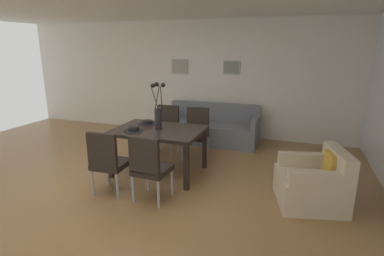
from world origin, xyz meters
The scene contains 16 objects.
ground_plane centered at (0.00, 0.00, 0.00)m, with size 9.00×9.00×0.00m, color olive.
back_wall_panel centered at (0.00, 3.25, 1.30)m, with size 9.00×0.10×2.60m, color white.
dining_table centered at (0.26, 0.72, 0.66)m, with size 1.40×1.00×0.74m.
dining_chair_near_left centered at (-0.07, -0.21, 0.51)m, with size 0.46×0.46×0.92m.
dining_chair_near_right centered at (-0.03, 1.65, 0.51)m, with size 0.45×0.45×0.92m.
dining_chair_far_left centered at (0.56, -0.20, 0.51)m, with size 0.46×0.46×0.92m.
dining_chair_far_right centered at (0.58, 1.64, 0.51)m, with size 0.46×0.46×0.92m.
centerpiece_vase centered at (0.26, 0.72, 1.02)m, with size 0.21×0.23×0.73m.
placemat_near_left centered at (-0.06, 0.49, 0.74)m, with size 0.32×0.32×0.01m, color black.
bowl_near_left centered at (-0.06, 0.49, 0.78)m, with size 0.17×0.17×0.07m.
placemat_near_right centered at (-0.06, 0.94, 0.74)m, with size 0.32×0.32×0.01m, color black.
bowl_near_right centered at (-0.06, 0.94, 0.78)m, with size 0.17×0.17×0.07m.
sofa centered at (0.58, 2.64, 0.28)m, with size 2.02×0.84×0.80m.
armchair centered at (2.60, 0.46, 0.29)m, with size 0.97×0.97×0.75m.
framed_picture_left centered at (-0.36, 3.18, 1.57)m, with size 0.39×0.03×0.34m.
framed_picture_center centered at (0.87, 3.18, 1.57)m, with size 0.38×0.03×0.30m.
Camera 1 is at (2.31, -3.46, 1.99)m, focal length 28.22 mm.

